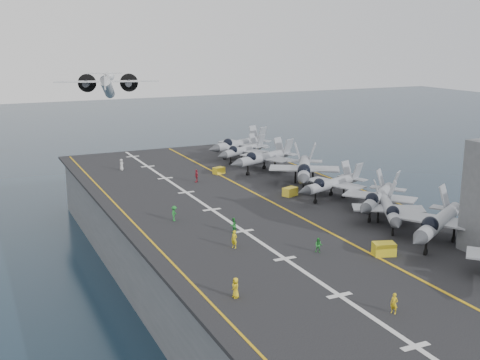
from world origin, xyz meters
name	(u,v)px	position (x,y,z in m)	size (l,w,h in m)	color
ground	(252,275)	(0.00, 0.00, 0.00)	(500.00, 500.00, 0.00)	#142135
hull	(252,242)	(0.00, 0.00, 5.00)	(36.00, 90.00, 10.00)	#56595E
flight_deck	(252,206)	(0.00, 0.00, 10.20)	(38.00, 92.00, 0.40)	black
foul_line	(272,202)	(3.00, 0.00, 10.42)	(0.35, 90.00, 0.02)	gold
landing_centerline	(212,210)	(-6.00, 0.00, 10.42)	(0.50, 90.00, 0.02)	silver
deck_edge_port	(131,220)	(-17.00, 0.00, 10.42)	(0.25, 90.00, 0.02)	gold
deck_edge_stbd	(363,190)	(18.50, 0.00, 10.42)	(0.25, 90.00, 0.02)	gold
fighter_jet_1	(439,221)	(11.76, -23.02, 13.07)	(18.48, 16.70, 5.34)	gray
fighter_jet_2	(389,208)	(10.84, -15.56, 12.66)	(14.07, 15.60, 4.51)	gray
fighter_jet_3	(378,196)	(12.71, -10.98, 12.81)	(16.65, 15.85, 4.82)	#919AA1
fighter_jet_4	(332,183)	(11.65, -1.86, 12.70)	(15.42, 12.76, 4.59)	#8B949B
fighter_jet_5	(304,168)	(11.90, 6.21, 13.22)	(17.75, 19.51, 5.64)	#A0A7AF
fighter_jet_6	(264,157)	(10.97, 17.99, 12.93)	(17.17, 14.51, 5.06)	#A0A9B2
fighter_jet_7	(243,150)	(11.11, 26.85, 12.66)	(15.62, 13.93, 4.53)	#969DA6
fighter_jet_8	(240,143)	(12.74, 31.65, 13.01)	(17.76, 15.16, 5.22)	#9DA7B0
tow_cart_a	(384,249)	(4.02, -23.42, 11.08)	(2.62, 2.11, 1.36)	gold
tow_cart_b	(290,192)	(6.99, 1.86, 11.02)	(2.41, 2.00, 1.24)	yellow
tow_cart_c	(219,171)	(3.24, 19.41, 10.96)	(2.16, 1.77, 1.11)	yellow
crew_0	(236,288)	(-14.57, -26.49, 11.33)	(0.76, 1.13, 1.86)	yellow
crew_1	(234,239)	(-9.40, -14.78, 11.39)	(1.26, 1.42, 1.98)	yellow
crew_2	(233,225)	(-7.32, -9.90, 11.30)	(1.24, 1.00, 1.79)	#268C33
crew_3	(174,213)	(-12.11, -2.59, 11.36)	(1.30, 1.39, 1.93)	#1C7B2A
crew_4	(197,176)	(-2.27, 15.45, 11.42)	(1.00, 1.34, 2.05)	#A1202F
crew_5	(121,165)	(-10.90, 29.03, 11.39)	(1.26, 1.42, 1.98)	silver
crew_6	(394,303)	(-3.90, -34.87, 11.29)	(1.09, 1.27, 1.79)	yellow
crew_7	(319,245)	(-1.84, -19.88, 11.22)	(1.17, 1.14, 1.64)	#268C33
transport_plane	(108,87)	(-4.93, 63.58, 21.77)	(26.23, 21.35, 5.38)	silver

